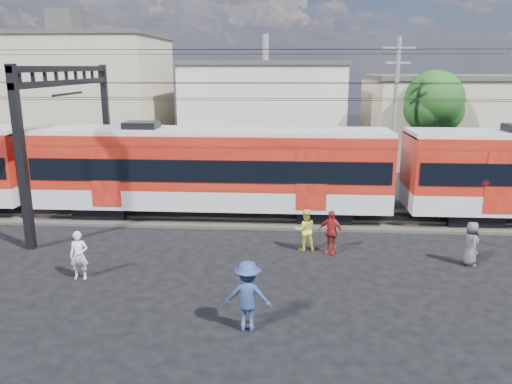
# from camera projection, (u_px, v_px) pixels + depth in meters

# --- Properties ---
(ground) EXTENTS (120.00, 120.00, 0.00)m
(ground) POSITION_uv_depth(u_px,v_px,m) (287.00, 296.00, 15.46)
(ground) COLOR black
(ground) RESTS_ON ground
(track_bed) EXTENTS (70.00, 3.40, 0.12)m
(track_bed) POSITION_uv_depth(u_px,v_px,m) (288.00, 218.00, 23.19)
(track_bed) COLOR #2D2823
(track_bed) RESTS_ON ground
(rail_near) EXTENTS (70.00, 0.12, 0.12)m
(rail_near) POSITION_uv_depth(u_px,v_px,m) (288.00, 220.00, 22.43)
(rail_near) COLOR #59544C
(rail_near) RESTS_ON track_bed
(rail_far) EXTENTS (70.00, 0.12, 0.12)m
(rail_far) POSITION_uv_depth(u_px,v_px,m) (288.00, 211.00, 23.88)
(rail_far) COLOR #59544C
(rail_far) RESTS_ON track_bed
(commuter_train) EXTENTS (50.30, 3.08, 4.17)m
(commuter_train) POSITION_uv_depth(u_px,v_px,m) (217.00, 168.00, 22.83)
(commuter_train) COLOR black
(commuter_train) RESTS_ON ground
(catenary) EXTENTS (70.00, 9.30, 7.52)m
(catenary) POSITION_uv_depth(u_px,v_px,m) (98.00, 107.00, 22.50)
(catenary) COLOR black
(catenary) RESTS_ON ground
(building_west) EXTENTS (14.28, 10.20, 9.30)m
(building_west) POSITION_uv_depth(u_px,v_px,m) (70.00, 96.00, 38.63)
(building_west) COLOR tan
(building_west) RESTS_ON ground
(building_midwest) EXTENTS (12.24, 12.24, 7.30)m
(building_midwest) POSITION_uv_depth(u_px,v_px,m) (265.00, 107.00, 40.82)
(building_midwest) COLOR beige
(building_midwest) RESTS_ON ground
(building_mideast) EXTENTS (16.32, 10.20, 6.30)m
(building_mideast) POSITION_uv_depth(u_px,v_px,m) (478.00, 118.00, 37.01)
(building_mideast) COLOR tan
(building_mideast) RESTS_ON ground
(utility_pole_mid) EXTENTS (1.80, 0.24, 8.50)m
(utility_pole_mid) POSITION_uv_depth(u_px,v_px,m) (395.00, 109.00, 28.48)
(utility_pole_mid) COLOR slate
(utility_pole_mid) RESTS_ON ground
(tree_near) EXTENTS (3.82, 3.64, 6.72)m
(tree_near) POSITION_uv_depth(u_px,v_px,m) (437.00, 103.00, 31.24)
(tree_near) COLOR #382619
(tree_near) RESTS_ON ground
(pedestrian_a) EXTENTS (0.64, 0.45, 1.64)m
(pedestrian_a) POSITION_uv_depth(u_px,v_px,m) (79.00, 255.00, 16.52)
(pedestrian_a) COLOR silver
(pedestrian_a) RESTS_ON ground
(pedestrian_b) EXTENTS (0.88, 0.74, 1.64)m
(pedestrian_b) POSITION_uv_depth(u_px,v_px,m) (305.00, 230.00, 19.11)
(pedestrian_b) COLOR #D4D242
(pedestrian_b) RESTS_ON ground
(pedestrian_c) EXTENTS (1.30, 0.80, 1.96)m
(pedestrian_c) POSITION_uv_depth(u_px,v_px,m) (248.00, 296.00, 13.24)
(pedestrian_c) COLOR navy
(pedestrian_c) RESTS_ON ground
(pedestrian_d) EXTENTS (1.08, 0.82, 1.70)m
(pedestrian_d) POSITION_uv_depth(u_px,v_px,m) (331.00, 232.00, 18.75)
(pedestrian_d) COLOR maroon
(pedestrian_d) RESTS_ON ground
(pedestrian_e) EXTENTS (0.51, 0.78, 1.60)m
(pedestrian_e) POSITION_uv_depth(u_px,v_px,m) (471.00, 244.00, 17.69)
(pedestrian_e) COLOR #454549
(pedestrian_e) RESTS_ON ground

